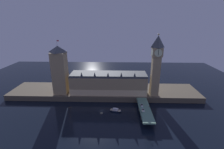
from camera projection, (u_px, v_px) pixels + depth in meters
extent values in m
plane|color=black|center=(102.00, 111.00, 159.91)|extent=(400.00, 400.00, 0.00)
cube|color=brown|center=(104.00, 92.00, 195.97)|extent=(220.00, 42.00, 6.10)
cube|color=tan|center=(109.00, 84.00, 185.49)|extent=(84.72, 23.88, 20.06)
cube|color=beige|center=(108.00, 93.00, 176.06)|extent=(84.72, 0.20, 7.22)
cube|color=#42474C|center=(109.00, 74.00, 181.98)|extent=(84.72, 21.97, 2.40)
cone|color=#42474C|center=(81.00, 74.00, 172.08)|extent=(2.40, 2.40, 4.41)
cone|color=#42474C|center=(95.00, 74.00, 171.68)|extent=(2.40, 2.40, 4.41)
cone|color=#42474C|center=(108.00, 74.00, 171.28)|extent=(2.40, 2.40, 4.41)
cone|color=#42474C|center=(121.00, 74.00, 170.87)|extent=(2.40, 2.40, 4.41)
cone|color=#42474C|center=(135.00, 75.00, 170.47)|extent=(2.40, 2.40, 4.41)
cube|color=tan|center=(155.00, 76.00, 174.05)|extent=(8.52, 8.52, 43.45)
cube|color=tan|center=(157.00, 52.00, 165.81)|extent=(10.05, 10.05, 9.17)
cylinder|color=beige|center=(158.00, 53.00, 160.92)|extent=(7.71, 0.25, 7.71)
cylinder|color=beige|center=(156.00, 51.00, 170.70)|extent=(7.71, 0.25, 7.71)
cylinder|color=beige|center=(162.00, 52.00, 165.66)|extent=(0.25, 7.71, 7.71)
cylinder|color=beige|center=(152.00, 52.00, 165.96)|extent=(0.25, 7.71, 7.71)
cube|color=black|center=(158.00, 52.00, 160.56)|extent=(0.36, 0.10, 5.78)
pyramid|color=#42474C|center=(158.00, 41.00, 162.48)|extent=(10.05, 10.05, 12.13)
sphere|color=gold|center=(159.00, 34.00, 160.32)|extent=(1.60, 1.60, 1.60)
cube|color=tan|center=(60.00, 73.00, 179.42)|extent=(14.66, 14.66, 46.71)
pyramid|color=#42474C|center=(58.00, 49.00, 171.03)|extent=(14.95, 14.95, 6.87)
cylinder|color=#99999E|center=(57.00, 43.00, 169.02)|extent=(0.24, 0.24, 6.00)
cube|color=red|center=(58.00, 41.00, 168.33)|extent=(2.00, 0.08, 1.20)
cube|color=slate|center=(145.00, 109.00, 152.30)|extent=(10.51, 46.00, 1.40)
cube|color=brown|center=(146.00, 117.00, 145.97)|extent=(8.94, 3.20, 4.67)
cube|color=brown|center=(143.00, 108.00, 160.52)|extent=(8.94, 3.20, 4.67)
cube|color=white|center=(142.00, 105.00, 156.88)|extent=(1.87, 4.72, 0.81)
cube|color=black|center=(142.00, 105.00, 156.68)|extent=(1.53, 2.12, 0.45)
cylinder|color=black|center=(141.00, 105.00, 158.37)|extent=(0.22, 0.64, 0.64)
cylinder|color=black|center=(142.00, 105.00, 158.32)|extent=(0.22, 0.64, 0.64)
cylinder|color=black|center=(141.00, 106.00, 155.59)|extent=(0.22, 0.64, 0.64)
cylinder|color=black|center=(143.00, 106.00, 155.54)|extent=(0.22, 0.64, 0.64)
cube|color=white|center=(143.00, 110.00, 148.37)|extent=(1.98, 4.71, 0.88)
cube|color=black|center=(143.00, 109.00, 148.17)|extent=(1.62, 2.12, 0.45)
cylinder|color=black|center=(142.00, 110.00, 149.88)|extent=(0.22, 0.64, 0.64)
cylinder|color=black|center=(144.00, 110.00, 149.83)|extent=(0.22, 0.64, 0.64)
cylinder|color=black|center=(142.00, 111.00, 147.11)|extent=(0.22, 0.64, 0.64)
cylinder|color=black|center=(144.00, 111.00, 147.05)|extent=(0.22, 0.64, 0.64)
cylinder|color=black|center=(141.00, 113.00, 144.56)|extent=(0.28, 0.28, 0.88)
cylinder|color=navy|center=(141.00, 112.00, 144.31)|extent=(0.38, 0.38, 0.73)
sphere|color=tan|center=(141.00, 111.00, 144.16)|extent=(0.24, 0.24, 0.24)
cylinder|color=black|center=(149.00, 107.00, 154.99)|extent=(0.28, 0.28, 0.74)
cylinder|color=maroon|center=(149.00, 106.00, 154.78)|extent=(0.38, 0.38, 0.62)
sphere|color=tan|center=(149.00, 106.00, 154.65)|extent=(0.20, 0.20, 0.20)
cylinder|color=black|center=(139.00, 103.00, 161.85)|extent=(0.28, 0.28, 0.84)
cylinder|color=navy|center=(139.00, 102.00, 161.61)|extent=(0.38, 0.38, 0.70)
sphere|color=tan|center=(139.00, 102.00, 161.47)|extent=(0.23, 0.23, 0.23)
cylinder|color=#2D3333|center=(142.00, 117.00, 138.17)|extent=(0.56, 0.56, 0.50)
cylinder|color=#2D3333|center=(142.00, 114.00, 137.25)|extent=(0.18, 0.18, 5.36)
sphere|color=#F9E5A3|center=(142.00, 111.00, 136.24)|extent=(0.60, 0.60, 0.60)
sphere|color=#F9E5A3|center=(142.00, 111.00, 136.36)|extent=(0.44, 0.44, 0.44)
sphere|color=#F9E5A3|center=(143.00, 111.00, 136.34)|extent=(0.44, 0.44, 0.44)
cylinder|color=#2D3333|center=(138.00, 101.00, 166.12)|extent=(0.56, 0.56, 0.50)
cylinder|color=#2D3333|center=(138.00, 99.00, 165.26)|extent=(0.18, 0.18, 4.94)
sphere|color=#F9E5A3|center=(138.00, 96.00, 164.32)|extent=(0.60, 0.60, 0.60)
sphere|color=#F9E5A3|center=(137.00, 96.00, 164.44)|extent=(0.44, 0.44, 0.44)
sphere|color=#F9E5A3|center=(138.00, 96.00, 164.41)|extent=(0.44, 0.44, 0.44)
ellipsoid|color=#1E2842|center=(115.00, 111.00, 158.50)|extent=(12.29, 6.99, 1.60)
cube|color=tan|center=(115.00, 110.00, 158.27)|extent=(10.73, 5.82, 0.24)
cube|color=silver|center=(115.00, 109.00, 157.98)|extent=(5.71, 3.85, 1.60)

